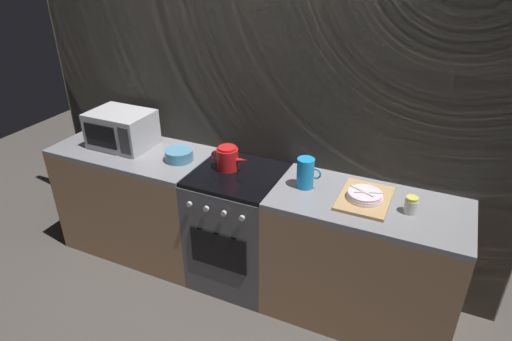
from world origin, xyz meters
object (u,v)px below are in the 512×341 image
at_px(kettle, 228,158).
at_px(pitcher, 306,173).
at_px(dish_pile, 365,197).
at_px(mixing_bowl, 179,155).
at_px(stove_unit, 238,227).
at_px(microwave, 122,129).
at_px(spice_jar, 411,205).

xyz_separation_m(kettle, pitcher, (0.57, -0.01, 0.02)).
bearing_deg(dish_pile, mixing_bowl, -179.58).
distance_m(stove_unit, dish_pile, 0.99).
bearing_deg(kettle, microwave, 179.41).
bearing_deg(dish_pile, kettle, 178.76).
relative_size(kettle, spice_jar, 2.71).
xyz_separation_m(kettle, spice_jar, (1.22, -0.04, -0.03)).
relative_size(stove_unit, dish_pile, 2.25).
bearing_deg(stove_unit, microwave, 177.82).
relative_size(microwave, pitcher, 2.30).
bearing_deg(mixing_bowl, kettle, 4.57).
height_order(mixing_bowl, pitcher, pitcher).
bearing_deg(mixing_bowl, spice_jar, -0.40).
distance_m(mixing_bowl, pitcher, 0.95).
height_order(microwave, mixing_bowl, microwave).
bearing_deg(microwave, dish_pile, -0.92).
relative_size(microwave, mixing_bowl, 2.30).
bearing_deg(pitcher, dish_pile, -1.24).
bearing_deg(dish_pile, pitcher, 178.76).
bearing_deg(pitcher, microwave, 179.16).
height_order(kettle, mixing_bowl, kettle).
distance_m(mixing_bowl, spice_jar, 1.60).
distance_m(kettle, mixing_bowl, 0.38).
distance_m(microwave, dish_pile, 1.87).
bearing_deg(spice_jar, kettle, 178.05).
relative_size(microwave, spice_jar, 4.38).
height_order(pitcher, spice_jar, pitcher).
distance_m(stove_unit, spice_jar, 1.24).
xyz_separation_m(microwave, spice_jar, (2.13, -0.05, -0.08)).
bearing_deg(pitcher, kettle, 178.75).
height_order(pitcher, dish_pile, pitcher).
bearing_deg(kettle, pitcher, -1.25).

